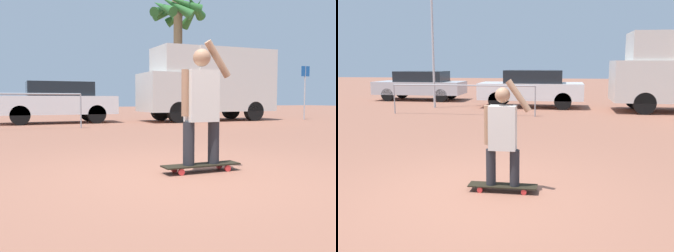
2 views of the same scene
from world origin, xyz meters
TOP-DOWN VIEW (x-y plane):
  - ground_plane at (0.00, 0.00)m, footprint 80.00×80.00m
  - skateboard at (0.29, 0.15)m, footprint 0.99×0.24m
  - person_skateboarder at (0.29, 0.15)m, footprint 0.67×0.22m
  - camper_van at (5.85, 9.84)m, footprint 5.58×2.03m
  - parked_car_white at (-0.18, 10.63)m, footprint 4.26×1.75m
  - palm_tree_near_van at (7.53, 16.72)m, footprint 3.45×3.52m
  - street_sign at (10.08, 8.90)m, footprint 0.44×0.06m

SIDE VIEW (x-z plane):
  - ground_plane at x=0.00m, z-range 0.00..0.00m
  - skateboard at x=0.29m, z-range 0.03..0.13m
  - parked_car_white at x=-0.18m, z-range 0.04..1.58m
  - person_skateboarder at x=0.29m, z-range 0.11..1.63m
  - street_sign at x=10.08m, z-range 0.34..2.67m
  - camper_van at x=5.85m, z-range 0.13..3.08m
  - palm_tree_near_van at x=7.53m, z-range 2.13..9.12m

